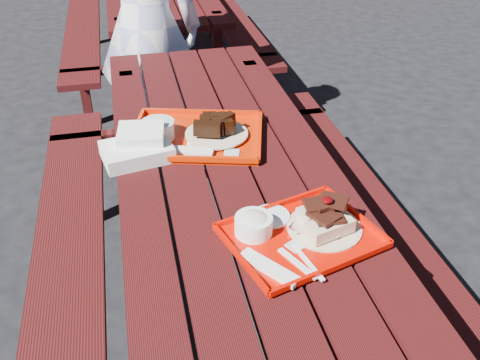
{
  "coord_description": "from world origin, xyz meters",
  "views": [
    {
      "loc": [
        -0.3,
        -1.47,
        1.71
      ],
      "look_at": [
        0.0,
        -0.15,
        0.82
      ],
      "focal_mm": 40.0,
      "sensor_mm": 36.0,
      "label": 1
    }
  ],
  "objects_px": {
    "picnic_table_near": "(231,218)",
    "picnic_table_far": "(157,4)",
    "person": "(145,24)",
    "near_tray": "(297,228)",
    "far_tray": "(194,134)"
  },
  "relations": [
    {
      "from": "picnic_table_near",
      "to": "picnic_table_far",
      "type": "distance_m",
      "value": 2.8
    },
    {
      "from": "picnic_table_near",
      "to": "picnic_table_far",
      "type": "bearing_deg",
      "value": 90.0
    },
    {
      "from": "picnic_table_far",
      "to": "person",
      "type": "bearing_deg",
      "value": -96.84
    },
    {
      "from": "near_tray",
      "to": "far_tray",
      "type": "xyz_separation_m",
      "value": [
        -0.2,
        0.61,
        -0.01
      ]
    },
    {
      "from": "near_tray",
      "to": "picnic_table_near",
      "type": "bearing_deg",
      "value": 107.85
    },
    {
      "from": "near_tray",
      "to": "picnic_table_far",
      "type": "bearing_deg",
      "value": 92.11
    },
    {
      "from": "picnic_table_near",
      "to": "near_tray",
      "type": "xyz_separation_m",
      "value": [
        0.12,
        -0.36,
        0.22
      ]
    },
    {
      "from": "far_tray",
      "to": "picnic_table_far",
      "type": "bearing_deg",
      "value": 88.16
    },
    {
      "from": "picnic_table_far",
      "to": "near_tray",
      "type": "xyz_separation_m",
      "value": [
        0.12,
        -3.16,
        0.22
      ]
    },
    {
      "from": "picnic_table_near",
      "to": "far_tray",
      "type": "xyz_separation_m",
      "value": [
        -0.08,
        0.25,
        0.21
      ]
    },
    {
      "from": "picnic_table_far",
      "to": "picnic_table_near",
      "type": "bearing_deg",
      "value": -90.0
    },
    {
      "from": "picnic_table_near",
      "to": "near_tray",
      "type": "height_order",
      "value": "near_tray"
    },
    {
      "from": "far_tray",
      "to": "person",
      "type": "relative_size",
      "value": 0.33
    },
    {
      "from": "near_tray",
      "to": "far_tray",
      "type": "relative_size",
      "value": 0.84
    },
    {
      "from": "picnic_table_far",
      "to": "person",
      "type": "xyz_separation_m",
      "value": [
        -0.16,
        -1.37,
        0.27
      ]
    }
  ]
}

